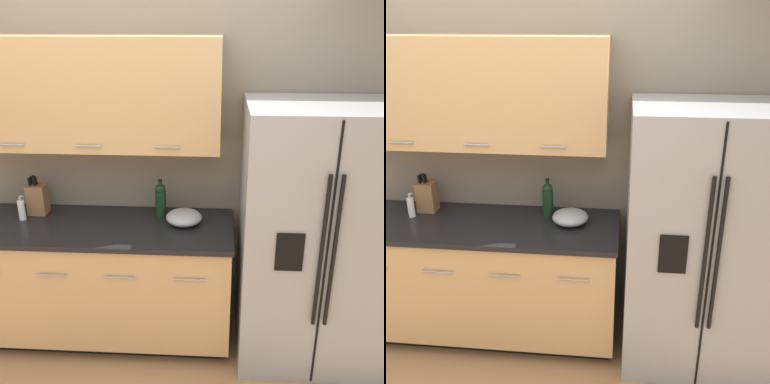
# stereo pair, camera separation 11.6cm
# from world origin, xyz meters

# --- Properties ---
(wall_back) EXTENTS (10.00, 0.39, 2.60)m
(wall_back) POSITION_xyz_m (-0.05, 1.27, 1.40)
(wall_back) COLOR gray
(wall_back) RESTS_ON ground_plane
(counter_unit) EXTENTS (1.86, 0.64, 0.91)m
(counter_unit) POSITION_xyz_m (-0.22, 0.97, 0.46)
(counter_unit) COLOR black
(counter_unit) RESTS_ON ground_plane
(refrigerator) EXTENTS (0.94, 0.75, 1.75)m
(refrigerator) POSITION_xyz_m (1.23, 0.92, 0.88)
(refrigerator) COLOR #9E9EA0
(refrigerator) RESTS_ON ground_plane
(knife_block) EXTENTS (0.13, 0.11, 0.29)m
(knife_block) POSITION_xyz_m (-0.67, 1.12, 1.02)
(knife_block) COLOR olive
(knife_block) RESTS_ON counter_unit
(wine_bottle) EXTENTS (0.08, 0.08, 0.28)m
(wine_bottle) POSITION_xyz_m (0.21, 1.12, 1.04)
(wine_bottle) COLOR black
(wine_bottle) RESTS_ON counter_unit
(soap_dispenser) EXTENTS (0.05, 0.05, 0.18)m
(soap_dispenser) POSITION_xyz_m (-0.74, 1.01, 0.98)
(soap_dispenser) COLOR white
(soap_dispenser) RESTS_ON counter_unit
(mixing_bowl) EXTENTS (0.24, 0.24, 0.09)m
(mixing_bowl) POSITION_xyz_m (0.38, 1.01, 0.95)
(mixing_bowl) COLOR #A3A3A5
(mixing_bowl) RESTS_ON counter_unit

